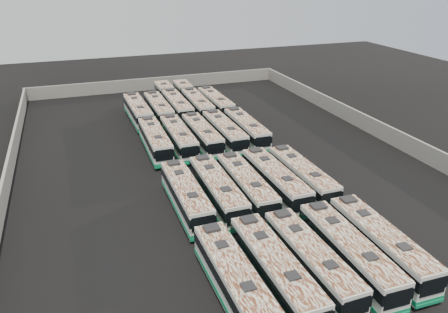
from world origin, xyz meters
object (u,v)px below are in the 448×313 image
bus_midback_center (202,135)px  bus_back_center (173,101)px  bus_midback_left (179,138)px  bus_back_far_right (216,103)px  bus_midback_far_right (246,129)px  bus_front_far_left (234,280)px  bus_front_far_right (380,244)px  bus_front_left (275,270)px  bus_back_left (159,109)px  bus_midfront_far_left (186,196)px  bus_midback_right (224,132)px  bus_midfront_left (217,190)px  bus_front_center (311,260)px  bus_midfront_center (246,186)px  bus_back_far_left (138,111)px  bus_midfront_far_right (302,176)px  bus_midback_far_left (155,140)px  bus_midfront_right (275,180)px  bus_front_right (348,253)px  bus_back_right (192,100)px

bus_midback_center → bus_back_center: bearing=89.6°
bus_midback_left → bus_back_far_right: (8.88, 12.18, 0.00)m
bus_midback_far_right → bus_front_far_left: bearing=-113.4°
bus_front_far_left → bus_midback_far_right: 29.31m
bus_front_far_right → bus_front_left: bearing=-177.8°
bus_front_far_left → bus_back_left: bus_back_left is taller
bus_midfront_far_left → bus_midback_left: size_ratio=1.00×
bus_front_far_left → bus_midfront_far_left: (0.00, 12.29, 0.01)m
bus_front_far_left → bus_midback_right: size_ratio=0.98×
bus_midfront_left → bus_back_center: bearing=84.8°
bus_front_center → bus_midback_center: (0.03, 26.57, 0.01)m
bus_midfront_center → bus_back_left: bearing=96.7°
bus_front_center → bus_back_far_left: bearing=97.5°
bus_midfront_left → bus_midfront_center: bus_midfront_left is taller
bus_midfront_left → bus_back_far_right: size_ratio=1.02×
bus_midfront_far_right → bus_back_far_left: (-11.90, 26.58, 0.04)m
bus_midfront_far_left → bus_midback_center: (5.94, 14.42, -0.01)m
bus_midback_far_left → bus_midback_right: bus_midback_right is taller
bus_front_left → bus_midfront_right: bus_midfront_right is taller
bus_front_far_left → bus_back_far_right: (11.86, 38.97, 0.01)m
bus_midback_far_left → bus_midback_left: bearing=-1.1°
bus_midfront_far_left → bus_midback_far_right: (11.89, 14.49, 0.01)m
bus_front_far_right → bus_midfront_right: 12.55m
bus_front_right → bus_front_far_right: (2.93, 0.14, -0.01)m
bus_midback_right → bus_midback_far_right: size_ratio=1.01×
bus_back_center → bus_front_far_right: bearing=-81.7°
bus_midfront_far_left → bus_midfront_far_right: bearing=0.0°
bus_midback_center → bus_midback_right: size_ratio=0.98×
bus_midfront_right → bus_back_far_left: size_ratio=1.00×
bus_midfront_right → bus_midfront_far_left: bearing=179.3°
bus_front_left → bus_front_far_right: bus_front_left is taller
bus_front_left → bus_midback_far_right: size_ratio=1.01×
bus_midback_left → bus_back_right: size_ratio=0.64×
bus_midback_far_right → bus_back_center: 16.41m
bus_back_right → bus_midback_far_right: bearing=-78.2°
bus_midfront_left → bus_midfront_right: bearing=0.9°
bus_midfront_far_right → bus_midback_far_left: (-11.84, 14.59, 0.01)m
bus_back_left → bus_back_center: bearing=48.2°
bus_front_right → bus_front_far_right: 2.93m
bus_midfront_right → bus_back_right: size_ratio=0.65×
bus_midfront_far_right → bus_back_right: bearing=95.2°
bus_front_center → bus_back_far_right: bearing=80.2°
bus_midfront_right → bus_back_left: size_ratio=1.02×
bus_front_left → bus_front_right: 5.95m
bus_midfront_far_right → bus_midback_far_right: (-0.05, 14.50, 0.02)m
bus_midback_far_right → bus_back_far_right: 12.18m
bus_front_center → bus_midback_left: 26.81m
bus_midfront_far_left → bus_back_center: (5.92, 29.78, 0.03)m
bus_front_center → bus_back_far_right: 39.28m
bus_front_far_right → bus_midback_right: size_ratio=1.00×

